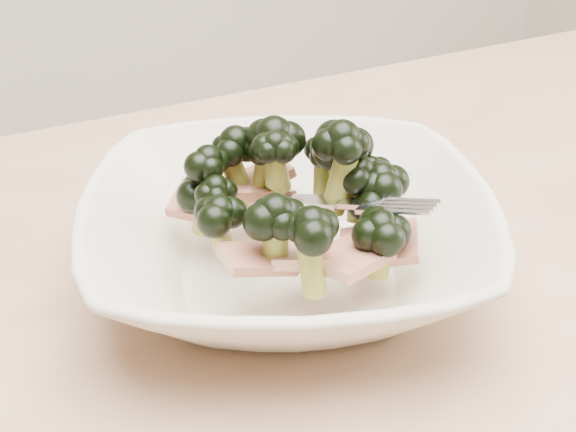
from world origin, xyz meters
name	(u,v)px	position (x,y,z in m)	size (l,w,h in m)	color
dining_table	(413,420)	(0.00, 0.00, 0.65)	(1.20, 0.80, 0.75)	tan
broccoli_dish	(290,230)	(-0.06, 0.07, 0.79)	(0.35, 0.35, 0.12)	beige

